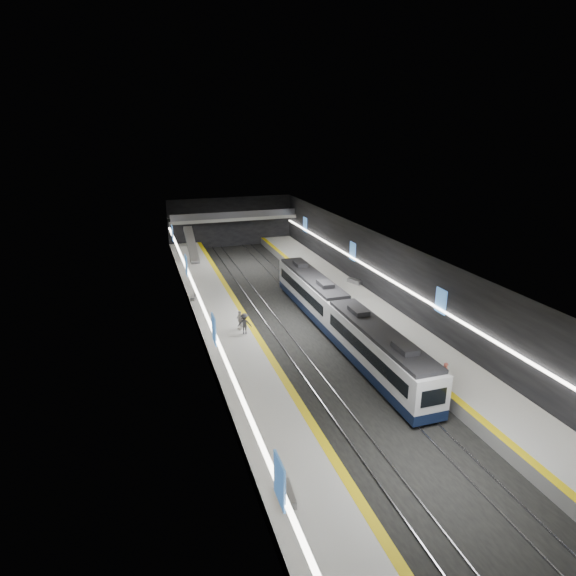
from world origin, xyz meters
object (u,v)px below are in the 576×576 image
object	(u,v)px
bench_left_far	(194,297)
passenger_left_b	(245,324)
passenger_right_a	(445,374)
escalator	(191,245)
bench_left_near	(288,494)
passenger_left_a	(240,320)
bench_right_far	(354,281)
train	(340,316)

from	to	relation	value
bench_left_far	passenger_left_b	distance (m)	11.14
passenger_left_b	passenger_right_a	bearing A→B (deg)	149.11
escalator	bench_left_near	world-z (taller)	escalator
passenger_right_a	passenger_left_a	size ratio (longest dim) A/B	0.97
bench_left_near	passenger_left_b	bearing A→B (deg)	88.05
bench_right_far	passenger_right_a	size ratio (longest dim) A/B	1.10
train	bench_left_near	xyz separation A→B (m)	(-11.21, -19.05, -0.97)
escalator	bench_right_far	size ratio (longest dim) A/B	4.07
bench_left_near	passenger_left_a	size ratio (longest dim) A/B	1.00
train	bench_right_far	world-z (taller)	train
bench_left_far	passenger_right_a	world-z (taller)	passenger_right_a
bench_left_near	passenger_left_a	xyz separation A→B (m)	(2.28, 21.55, 0.69)
passenger_left_a	bench_left_far	bearing A→B (deg)	-179.87
train	bench_right_far	size ratio (longest dim) A/B	15.30
train	passenger_right_a	xyz separation A→B (m)	(3.11, -11.89, -0.30)
bench_left_far	passenger_left_b	size ratio (longest dim) A/B	0.82
bench_left_far	passenger_left_a	size ratio (longest dim) A/B	0.88
train	escalator	distance (m)	31.01
bench_right_far	passenger_left_a	world-z (taller)	passenger_left_a
train	bench_left_far	distance (m)	17.05
escalator	bench_left_far	bearing A→B (deg)	-96.60
train	bench_left_far	world-z (taller)	train
bench_right_far	bench_left_near	bearing A→B (deg)	-139.84
bench_left_near	passenger_left_b	distance (m)	20.66
bench_left_near	passenger_left_a	world-z (taller)	passenger_left_a
bench_right_far	passenger_left_a	distance (m)	18.37
escalator	passenger_left_a	distance (m)	26.88
passenger_left_b	passenger_left_a	bearing A→B (deg)	-62.18
bench_right_far	passenger_left_b	bearing A→B (deg)	-166.26
bench_left_far	passenger_left_a	world-z (taller)	passenger_left_a
escalator	train	bearing A→B (deg)	-71.18
passenger_right_a	bench_left_far	bearing A→B (deg)	34.24
bench_left_near	escalator	bearing A→B (deg)	93.49
bench_left_far	train	bearing A→B (deg)	-27.73
train	passenger_left_b	bearing A→B (deg)	170.62
passenger_right_a	bench_right_far	bearing A→B (deg)	-7.39
escalator	bench_right_far	distance (m)	24.61
bench_right_far	bench_left_far	bearing A→B (deg)	159.52
bench_left_far	passenger_right_a	size ratio (longest dim) A/B	0.90
train	passenger_left_a	xyz separation A→B (m)	(-8.93, 2.50, -0.28)
bench_left_near	train	bearing A→B (deg)	64.44
train	bench_left_near	size ratio (longest dim) A/B	16.30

